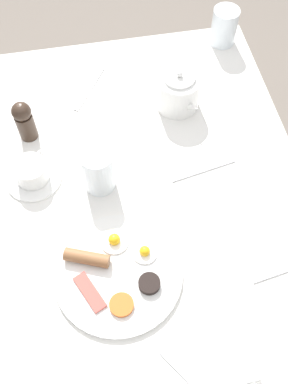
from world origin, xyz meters
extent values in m
plane|color=#70665B|center=(0.00, 0.00, 0.00)|extent=(8.00, 8.00, 0.00)
cube|color=silver|center=(0.00, 0.00, 0.75)|extent=(0.85, 1.17, 0.03)
cylinder|color=brown|center=(-0.38, -0.54, 0.37)|extent=(0.04, 0.04, 0.74)
cylinder|color=brown|center=(0.38, -0.54, 0.37)|extent=(0.04, 0.04, 0.74)
cylinder|color=white|center=(0.10, 0.20, 0.77)|extent=(0.30, 0.30, 0.01)
cylinder|color=white|center=(0.03, 0.16, 0.78)|extent=(0.06, 0.06, 0.00)
sphere|color=yellow|center=(0.03, 0.16, 0.79)|extent=(0.03, 0.03, 0.03)
cylinder|color=white|center=(0.09, 0.12, 0.78)|extent=(0.07, 0.07, 0.00)
sphere|color=yellow|center=(0.09, 0.12, 0.79)|extent=(0.03, 0.03, 0.03)
cylinder|color=brown|center=(0.16, 0.15, 0.80)|extent=(0.11, 0.07, 0.03)
cube|color=#B74C42|center=(0.17, 0.23, 0.78)|extent=(0.07, 0.10, 0.01)
cylinder|color=#D16023|center=(0.10, 0.27, 0.79)|extent=(0.05, 0.05, 0.01)
cylinder|color=black|center=(0.03, 0.24, 0.79)|extent=(0.05, 0.05, 0.02)
cylinder|color=white|center=(-0.15, -0.29, 0.82)|extent=(0.12, 0.12, 0.10)
cylinder|color=white|center=(-0.15, -0.29, 0.88)|extent=(0.09, 0.09, 0.01)
sphere|color=white|center=(-0.15, -0.29, 0.89)|extent=(0.02, 0.02, 0.02)
cone|color=white|center=(-0.18, -0.21, 0.83)|extent=(0.04, 0.06, 0.05)
torus|color=white|center=(-0.13, -0.35, 0.82)|extent=(0.04, 0.08, 0.08)
cylinder|color=white|center=(0.27, -0.10, 0.77)|extent=(0.15, 0.15, 0.01)
cylinder|color=white|center=(0.27, -0.10, 0.80)|extent=(0.08, 0.08, 0.05)
cylinder|color=brown|center=(0.27, -0.10, 0.80)|extent=(0.07, 0.07, 0.04)
torus|color=white|center=(0.25, -0.14, 0.80)|extent=(0.03, 0.04, 0.04)
cylinder|color=white|center=(0.10, -0.06, 0.83)|extent=(0.08, 0.08, 0.13)
cylinder|color=white|center=(-0.35, -0.52, 0.83)|extent=(0.08, 0.08, 0.12)
cylinder|color=white|center=(-0.17, 0.48, 0.80)|extent=(0.06, 0.06, 0.06)
torus|color=white|center=(-0.14, 0.48, 0.80)|extent=(0.04, 0.01, 0.04)
cylinder|color=#38281E|center=(0.28, -0.25, 0.81)|extent=(0.05, 0.05, 0.08)
sphere|color=#38281E|center=(0.28, -0.25, 0.87)|extent=(0.05, 0.05, 0.05)
cube|color=silver|center=(-0.17, -0.05, 0.77)|extent=(0.18, 0.05, 0.00)
cube|color=silver|center=(0.09, -0.40, 0.77)|extent=(0.12, 0.18, 0.00)
cube|color=silver|center=(-0.01, 0.44, 0.77)|extent=(0.10, 0.13, 0.00)
cube|color=silver|center=(-0.29, 0.25, 0.77)|extent=(0.18, 0.04, 0.00)
camera|label=1|loc=(0.10, 0.57, 1.76)|focal=42.00mm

